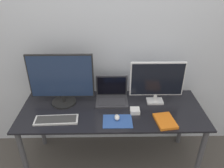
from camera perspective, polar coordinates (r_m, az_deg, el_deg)
name	(u,v)px	position (r m, az deg, el deg)	size (l,w,h in m)	color
wall_back	(111,41)	(2.22, -0.16, 11.20)	(7.00, 0.05, 2.50)	silver
desk	(112,117)	(2.16, 0.01, -8.53)	(1.74, 0.67, 0.71)	black
monitor_left	(61,80)	(2.12, -13.09, 1.07)	(0.61, 0.24, 0.52)	black
monitor_right	(157,81)	(2.13, 11.67, 0.82)	(0.52, 0.11, 0.43)	silver
laptop	(112,95)	(2.21, -0.04, -2.85)	(0.32, 0.24, 0.24)	#333338
keyboard	(56,120)	(2.02, -14.35, -9.06)	(0.39, 0.15, 0.02)	silver
mousepad	(118,121)	(1.96, 1.45, -9.69)	(0.26, 0.19, 0.00)	#2D519E
mouse	(117,117)	(1.96, 1.32, -8.69)	(0.05, 0.08, 0.04)	silver
book	(165,121)	(2.00, 13.70, -9.36)	(0.19, 0.24, 0.02)	orange
power_brick	(135,111)	(2.06, 6.01, -6.97)	(0.09, 0.09, 0.04)	white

